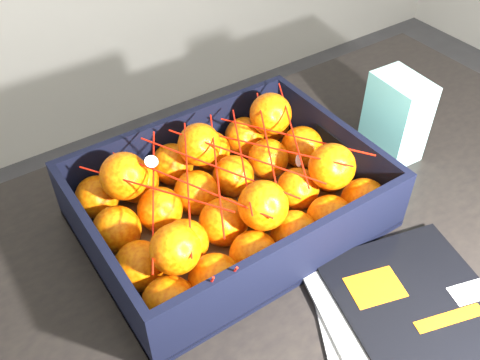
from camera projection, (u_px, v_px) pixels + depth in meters
table at (319, 267)px, 0.92m from camera, size 1.20×0.80×0.75m
magazine_stack at (414, 329)px, 0.71m from camera, size 0.34×0.35×0.02m
produce_crate at (229, 205)px, 0.84m from camera, size 0.45×0.33×0.11m
clementine_heap at (230, 195)px, 0.82m from camera, size 0.42×0.32×0.13m
mesh_net at (228, 170)px, 0.77m from camera, size 0.37×0.29×0.11m
retail_carton at (396, 117)px, 0.94m from camera, size 0.07×0.11×0.15m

